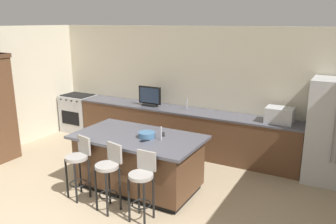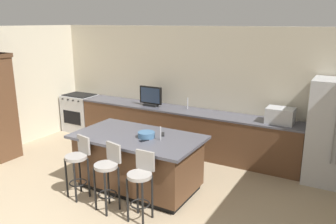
% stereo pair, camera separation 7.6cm
% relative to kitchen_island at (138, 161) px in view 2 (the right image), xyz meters
% --- Properties ---
extents(wall_back, '(7.27, 0.12, 2.60)m').
position_rel_kitchen_island_xyz_m(wall_back, '(-0.06, 2.21, 0.84)').
color(wall_back, beige).
rests_on(wall_back, ground_plane).
extents(wall_left, '(0.12, 4.56, 2.60)m').
position_rel_kitchen_island_xyz_m(wall_left, '(-3.50, 0.13, 0.84)').
color(wall_left, beige).
rests_on(wall_left, ground_plane).
extents(counter_back, '(4.93, 0.62, 0.92)m').
position_rel_kitchen_island_xyz_m(counter_back, '(-0.13, 1.83, -0.01)').
color(counter_back, brown).
rests_on(counter_back, ground_plane).
extents(kitchen_island, '(2.08, 1.17, 0.91)m').
position_rel_kitchen_island_xyz_m(kitchen_island, '(0.00, 0.00, 0.00)').
color(kitchen_island, black).
rests_on(kitchen_island, ground_plane).
extents(range_oven, '(0.79, 0.63, 0.94)m').
position_rel_kitchen_island_xyz_m(range_oven, '(-3.00, 1.83, -0.00)').
color(range_oven, '#B7BABF').
rests_on(range_oven, ground_plane).
extents(microwave, '(0.48, 0.36, 0.28)m').
position_rel_kitchen_island_xyz_m(microwave, '(1.85, 1.83, 0.59)').
color(microwave, '#B7BABF').
rests_on(microwave, counter_back).
extents(tv_monitor, '(0.53, 0.16, 0.43)m').
position_rel_kitchen_island_xyz_m(tv_monitor, '(-0.87, 1.78, 0.65)').
color(tv_monitor, black).
rests_on(tv_monitor, counter_back).
extents(sink_faucet_back, '(0.02, 0.02, 0.24)m').
position_rel_kitchen_island_xyz_m(sink_faucet_back, '(-0.05, 1.93, 0.57)').
color(sink_faucet_back, '#B2B2B7').
rests_on(sink_faucet_back, counter_back).
extents(sink_faucet_island, '(0.02, 0.02, 0.22)m').
position_rel_kitchen_island_xyz_m(sink_faucet_island, '(0.43, 0.00, 0.56)').
color(sink_faucet_island, '#B2B2B7').
rests_on(sink_faucet_island, kitchen_island).
extents(bar_stool_left, '(0.35, 0.37, 0.98)m').
position_rel_kitchen_island_xyz_m(bar_stool_left, '(-0.64, -0.70, 0.12)').
color(bar_stool_left, gray).
rests_on(bar_stool_left, ground_plane).
extents(bar_stool_center, '(0.35, 0.37, 1.00)m').
position_rel_kitchen_island_xyz_m(bar_stool_center, '(0.01, -0.77, 0.14)').
color(bar_stool_center, gray).
rests_on(bar_stool_center, ground_plane).
extents(bar_stool_right, '(0.34, 0.34, 0.98)m').
position_rel_kitchen_island_xyz_m(bar_stool_right, '(0.57, -0.76, 0.12)').
color(bar_stool_right, gray).
rests_on(bar_stool_right, ground_plane).
extents(fruit_bowl, '(0.27, 0.27, 0.09)m').
position_rel_kitchen_island_xyz_m(fruit_bowl, '(0.17, -0.00, 0.49)').
color(fruit_bowl, '#3F668C').
rests_on(fruit_bowl, kitchen_island).
extents(cell_phone, '(0.12, 0.17, 0.01)m').
position_rel_kitchen_island_xyz_m(cell_phone, '(0.22, -0.15, 0.45)').
color(cell_phone, black).
rests_on(cell_phone, kitchen_island).
extents(tv_remote, '(0.12, 0.17, 0.02)m').
position_rel_kitchen_island_xyz_m(tv_remote, '(0.34, 0.24, 0.46)').
color(tv_remote, black).
rests_on(tv_remote, kitchen_island).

